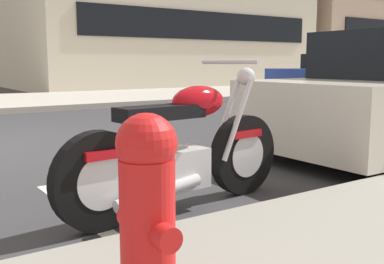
{
  "coord_description": "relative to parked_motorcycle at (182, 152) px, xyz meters",
  "views": [
    {
      "loc": [
        -1.16,
        -6.46,
        1.11
      ],
      "look_at": [
        0.85,
        -3.48,
        0.57
      ],
      "focal_mm": 43.23,
      "sensor_mm": 36.0,
      "label": 1
    }
  ],
  "objects": [
    {
      "name": "car_opposite_curb",
      "position": [
        10.42,
        6.88,
        0.21
      ],
      "size": [
        4.54,
        2.2,
        1.39
      ],
      "rotation": [
        0.0,
        0.0,
        3.06
      ],
      "color": "navy",
      "rests_on": "ground"
    },
    {
      "name": "fire_hydrant",
      "position": [
        -1.02,
        -1.33,
        0.11
      ],
      "size": [
        0.24,
        0.36,
        0.78
      ],
      "color": "red",
      "rests_on": "sidewalk_near_curb"
    },
    {
      "name": "parking_stall_stripe",
      "position": [
        -0.69,
        0.16,
        -0.44
      ],
      "size": [
        0.12,
        2.2,
        0.01
      ],
      "primitive_type": "cube",
      "color": "silver",
      "rests_on": "ground"
    },
    {
      "name": "sidewalk_far_curb",
      "position": [
        11.31,
        10.1,
        -0.37
      ],
      "size": [
        120.0,
        5.0,
        0.14
      ],
      "primitive_type": "cube",
      "color": "#ADA89E",
      "rests_on": "ground"
    },
    {
      "name": "parked_motorcycle",
      "position": [
        0.0,
        0.0,
        0.0
      ],
      "size": [
        2.05,
        0.62,
        1.14
      ],
      "rotation": [
        0.0,
        0.0,
        0.11
      ],
      "color": "black",
      "rests_on": "ground"
    }
  ]
}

